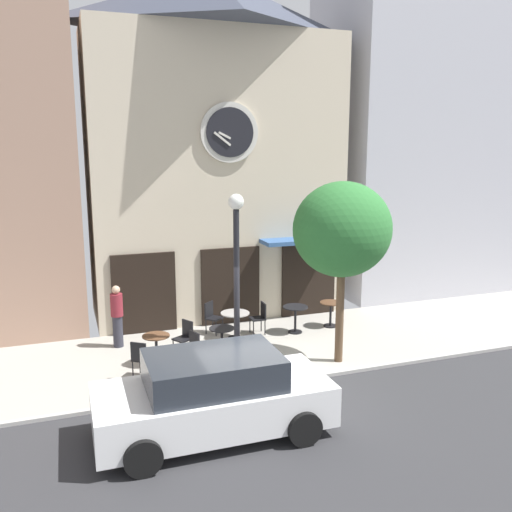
{
  "coord_description": "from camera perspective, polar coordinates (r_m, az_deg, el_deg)",
  "views": [
    {
      "loc": [
        -3.94,
        -10.66,
        5.26
      ],
      "look_at": [
        0.69,
        2.29,
        2.48
      ],
      "focal_mm": 38.52,
      "sensor_mm": 36.0,
      "label": 1
    }
  ],
  "objects": [
    {
      "name": "cafe_chair_curbside",
      "position": [
        15.63,
        0.44,
        -6.2
      ],
      "size": [
        0.41,
        0.41,
        0.9
      ],
      "color": "black",
      "rests_on": "ground_plane"
    },
    {
      "name": "cafe_table_center_right",
      "position": [
        15.74,
        4.11,
        -6.03
      ],
      "size": [
        0.71,
        0.71,
        0.77
      ],
      "color": "black",
      "rests_on": "ground_plane"
    },
    {
      "name": "pedestrian_maroon",
      "position": [
        14.99,
        -14.22,
        -6.0
      ],
      "size": [
        0.44,
        0.44,
        1.67
      ],
      "color": "#2D2D38",
      "rests_on": "ground_plane"
    },
    {
      "name": "cafe_chair_left_end",
      "position": [
        14.19,
        -7.39,
        -8.15
      ],
      "size": [
        0.55,
        0.55,
        0.9
      ],
      "color": "black",
      "rests_on": "ground_plane"
    },
    {
      "name": "cafe_table_near_door",
      "position": [
        13.73,
        -10.32,
        -9.02
      ],
      "size": [
        0.67,
        0.67,
        0.74
      ],
      "color": "black",
      "rests_on": "ground_plane"
    },
    {
      "name": "parked_car_white",
      "position": [
        10.4,
        -4.44,
        -14.26
      ],
      "size": [
        4.32,
        2.05,
        1.55
      ],
      "color": "white",
      "rests_on": "ground_plane"
    },
    {
      "name": "street_tree",
      "position": [
        13.17,
        8.96,
        2.67
      ],
      "size": [
        2.4,
        2.16,
        4.45
      ],
      "color": "brown",
      "rests_on": "ground_plane"
    },
    {
      "name": "cafe_chair_by_entrance",
      "position": [
        13.44,
        -6.05,
        -9.25
      ],
      "size": [
        0.52,
        0.52,
        0.9
      ],
      "color": "black",
      "rests_on": "ground_plane"
    },
    {
      "name": "ground_plane",
      "position": [
        11.81,
        2.04,
        -15.16
      ],
      "size": [
        26.34,
        10.89,
        0.13
      ],
      "color": "#9E998E"
    },
    {
      "name": "cafe_table_near_curb",
      "position": [
        15.25,
        -2.18,
        -6.56
      ],
      "size": [
        0.8,
        0.8,
        0.74
      ],
      "color": "black",
      "rests_on": "ground_plane"
    },
    {
      "name": "neighbor_building_right",
      "position": [
        21.48,
        16.39,
        14.79
      ],
      "size": [
        6.66,
        4.41,
        13.38
      ],
      "color": "#B2B2BC",
      "rests_on": "ground_plane"
    },
    {
      "name": "clock_building",
      "position": [
        17.32,
        -4.26,
        11.38
      ],
      "size": [
        7.67,
        4.33,
        10.22
      ],
      "color": "beige",
      "rests_on": "ground_plane"
    },
    {
      "name": "cafe_chair_near_lamp",
      "position": [
        12.99,
        -11.88,
        -10.2
      ],
      "size": [
        0.56,
        0.56,
        0.9
      ],
      "color": "black",
      "rests_on": "ground_plane"
    },
    {
      "name": "cafe_table_center_left",
      "position": [
        14.03,
        -3.57,
        -8.42
      ],
      "size": [
        0.63,
        0.63,
        0.75
      ],
      "color": "black",
      "rests_on": "ground_plane"
    },
    {
      "name": "cafe_chair_facing_wall",
      "position": [
        15.72,
        -4.62,
        -6.14
      ],
      "size": [
        0.56,
        0.56,
        0.9
      ],
      "color": "black",
      "rests_on": "ground_plane"
    },
    {
      "name": "cafe_table_center",
      "position": [
        16.38,
        7.76,
        -5.59
      ],
      "size": [
        0.64,
        0.64,
        0.74
      ],
      "color": "black",
      "rests_on": "ground_plane"
    },
    {
      "name": "street_lamp",
      "position": [
        12.8,
        -2.03,
        -2.76
      ],
      "size": [
        0.36,
        0.36,
        4.19
      ],
      "color": "black",
      "rests_on": "ground_plane"
    }
  ]
}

